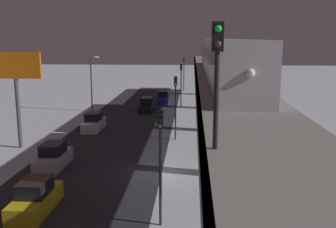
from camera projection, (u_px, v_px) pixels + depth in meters
The scene contains 16 objects.
ground_plane at pixel (158, 174), 29.25m from camera, with size 240.00×240.00×0.00m, color silver.
avenue_asphalt at pixel (90, 172), 29.57m from camera, with size 11.00×98.20×0.01m, color #28282D.
elevated_railway at pixel (229, 101), 27.83m from camera, with size 5.00×98.20×6.61m.
subway_train at pixel (222, 57), 36.21m from camera, with size 2.94×36.87×3.40m.
rail_signal at pixel (217, 64), 11.88m from camera, with size 0.36×0.41×4.00m.
sedan_black at pixel (147, 106), 54.12m from camera, with size 1.91×4.71×1.97m.
sedan_silver at pixel (53, 157), 30.60m from camera, with size 1.80×4.55×1.97m.
sedan_yellow at pixel (36, 199), 22.73m from camera, with size 1.80×4.59×1.97m.
sedan_blue at pixel (163, 98), 60.86m from camera, with size 1.80×4.32×1.97m.
sedan_white at pixel (94, 123), 43.09m from camera, with size 1.80×4.51×1.97m.
traffic_light_near at pixel (160, 152), 20.43m from camera, with size 0.32×0.44×6.40m.
traffic_light_mid at pixel (176, 99), 38.34m from camera, with size 0.32×0.44×6.40m.
traffic_light_far at pixel (181, 79), 56.25m from camera, with size 0.32×0.44×6.40m.
traffic_light_distant at pixel (184, 69), 74.16m from camera, with size 0.32×0.44×6.40m.
commercial_billboard at pixel (15, 75), 34.94m from camera, with size 4.80×0.36×8.90m.
street_lamp_far at pixel (93, 77), 53.50m from camera, with size 1.35×0.44×7.65m.
Camera 1 is at (-2.55, 27.71, 10.12)m, focal length 41.25 mm.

